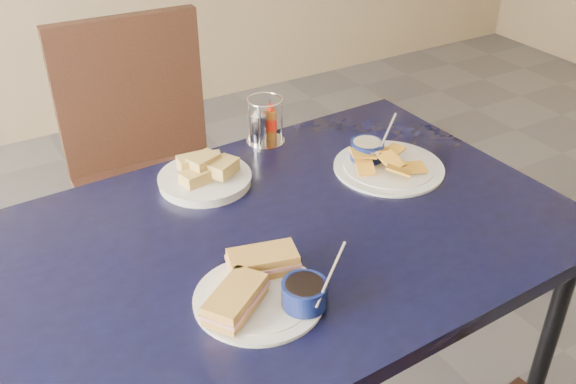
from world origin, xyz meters
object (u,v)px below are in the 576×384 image
dining_table (286,250)px  condiment_caddy (264,124)px  sandwich_plate (263,288)px  bread_basket (205,175)px  chair_far (146,157)px  plantain_plate (382,161)px

dining_table → condiment_caddy: (0.16, 0.40, 0.12)m
sandwich_plate → condiment_caddy: size_ratio=2.21×
dining_table → bread_basket: size_ratio=5.80×
sandwich_plate → bread_basket: 0.46m
sandwich_plate → condiment_caddy: condiment_caddy is taller
dining_table → chair_far: size_ratio=1.33×
dining_table → condiment_caddy: condiment_caddy is taller
condiment_caddy → sandwich_plate: bearing=-118.7°
plantain_plate → bread_basket: size_ratio=1.25×
bread_basket → chair_far: bearing=89.8°
condiment_caddy → bread_basket: bearing=-152.8°
dining_table → plantain_plate: 0.39m
condiment_caddy → plantain_plate: bearing=-54.3°
sandwich_plate → dining_table: bearing=49.1°
dining_table → chair_far: (-0.07, 0.79, -0.11)m
chair_far → bread_basket: (-0.00, -0.51, 0.19)m
chair_far → condiment_caddy: (0.23, -0.39, 0.22)m
bread_basket → sandwich_plate: bearing=-100.0°
dining_table → sandwich_plate: (-0.15, -0.18, 0.08)m
dining_table → chair_far: 0.80m
dining_table → plantain_plate: bearing=17.9°
chair_far → bread_basket: 0.54m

